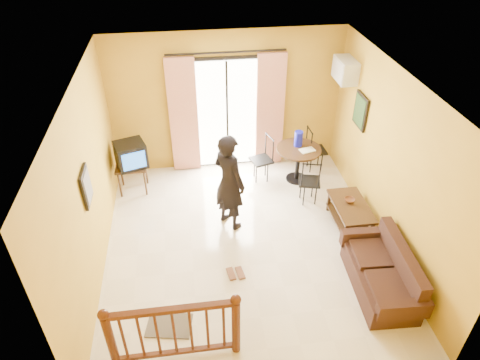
{
  "coord_description": "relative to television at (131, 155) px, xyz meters",
  "views": [
    {
      "loc": [
        -0.8,
        -5.11,
        4.96
      ],
      "look_at": [
        -0.06,
        0.2,
        1.17
      ],
      "focal_mm": 32.0,
      "sensor_mm": 36.0,
      "label": 1
    }
  ],
  "objects": [
    {
      "name": "ground",
      "position": [
        1.87,
        -1.79,
        -0.8
      ],
      "size": [
        5.0,
        5.0,
        0.0
      ],
      "primitive_type": "plane",
      "color": "beige",
      "rests_on": "ground"
    },
    {
      "name": "room_shell",
      "position": [
        1.87,
        -1.79,
        0.9
      ],
      "size": [
        5.0,
        5.0,
        5.0
      ],
      "color": "white",
      "rests_on": "ground"
    },
    {
      "name": "balcony_door",
      "position": [
        1.87,
        0.64,
        0.38
      ],
      "size": [
        2.25,
        0.14,
        2.46
      ],
      "color": "black",
      "rests_on": "ground"
    },
    {
      "name": "tv_table",
      "position": [
        -0.03,
        0.0,
        -0.31
      ],
      "size": [
        0.56,
        0.47,
        0.57
      ],
      "color": "black",
      "rests_on": "ground"
    },
    {
      "name": "television",
      "position": [
        0.0,
        0.0,
        0.0
      ],
      "size": [
        0.65,
        0.61,
        0.47
      ],
      "rotation": [
        0.0,
        0.0,
        0.32
      ],
      "color": "black",
      "rests_on": "tv_table"
    },
    {
      "name": "picture_left",
      "position": [
        -0.35,
        -1.99,
        0.75
      ],
      "size": [
        0.05,
        0.42,
        0.52
      ],
      "color": "black",
      "rests_on": "room_shell"
    },
    {
      "name": "dining_table",
      "position": [
        3.17,
        -0.08,
        -0.23
      ],
      "size": [
        0.86,
        0.86,
        0.72
      ],
      "color": "black",
      "rests_on": "ground"
    },
    {
      "name": "water_jug",
      "position": [
        3.17,
        0.03,
        0.07
      ],
      "size": [
        0.16,
        0.16,
        0.3
      ],
      "primitive_type": "cylinder",
      "color": "#1215AB",
      "rests_on": "dining_table"
    },
    {
      "name": "serving_tray",
      "position": [
        3.3,
        -0.18,
        -0.07
      ],
      "size": [
        0.32,
        0.25,
        0.02
      ],
      "primitive_type": "cube",
      "rotation": [
        0.0,
        0.0,
        0.26
      ],
      "color": "beige",
      "rests_on": "dining_table"
    },
    {
      "name": "dining_chairs",
      "position": [
        3.09,
        -0.18,
        -0.8
      ],
      "size": [
        1.62,
        1.49,
        0.95
      ],
      "color": "black",
      "rests_on": "ground"
    },
    {
      "name": "air_conditioner",
      "position": [
        3.96,
        0.16,
        1.35
      ],
      "size": [
        0.31,
        0.6,
        0.4
      ],
      "color": "silver",
      "rests_on": "room_shell"
    },
    {
      "name": "botanical_print",
      "position": [
        4.08,
        -0.49,
        0.85
      ],
      "size": [
        0.05,
        0.5,
        0.6
      ],
      "color": "black",
      "rests_on": "room_shell"
    },
    {
      "name": "coffee_table",
      "position": [
        3.72,
        -1.57,
        -0.5
      ],
      "size": [
        0.56,
        1.0,
        0.44
      ],
      "color": "black",
      "rests_on": "ground"
    },
    {
      "name": "bowl",
      "position": [
        3.72,
        -1.46,
        -0.33
      ],
      "size": [
        0.23,
        0.23,
        0.06
      ],
      "primitive_type": "imported",
      "rotation": [
        0.0,
        0.0,
        0.34
      ],
      "color": "brown",
      "rests_on": "coffee_table"
    },
    {
      "name": "sofa",
      "position": [
        3.72,
        -2.98,
        -0.53
      ],
      "size": [
        0.79,
        1.58,
        0.74
      ],
      "rotation": [
        0.0,
        0.0,
        -0.05
      ],
      "color": "black",
      "rests_on": "ground"
    },
    {
      "name": "standing_person",
      "position": [
        1.68,
        -1.22,
        0.07
      ],
      "size": [
        0.72,
        0.76,
        1.75
      ],
      "primitive_type": "imported",
      "rotation": [
        0.0,
        0.0,
        2.23
      ],
      "color": "black",
      "rests_on": "ground"
    },
    {
      "name": "stair_balustrade",
      "position": [
        0.72,
        -3.69,
        -0.24
      ],
      "size": [
        1.63,
        0.13,
        1.04
      ],
      "color": "#471E0F",
      "rests_on": "ground"
    },
    {
      "name": "doormat",
      "position": [
        0.61,
        -3.22,
        -0.79
      ],
      "size": [
        0.66,
        0.5,
        0.02
      ],
      "primitive_type": "cube",
      "rotation": [
        0.0,
        0.0,
        -0.18
      ],
      "color": "#524B41",
      "rests_on": "ground"
    },
    {
      "name": "sandals",
      "position": [
        1.63,
        -2.42,
        -0.79
      ],
      "size": [
        0.28,
        0.26,
        0.03
      ],
      "color": "brown",
      "rests_on": "ground"
    }
  ]
}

